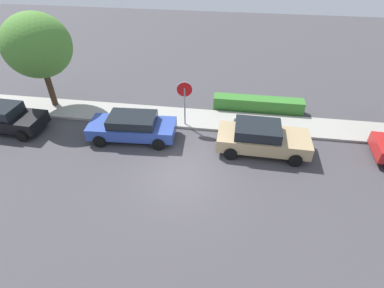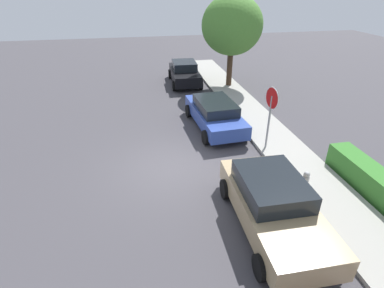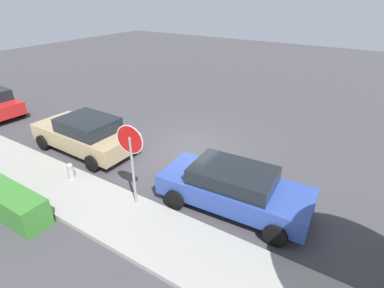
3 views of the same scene
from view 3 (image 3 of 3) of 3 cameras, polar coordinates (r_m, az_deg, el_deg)
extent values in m
plane|color=#423F44|center=(12.57, 0.07, -0.94)|extent=(60.00, 60.00, 0.00)
cube|color=#9E9B93|center=(9.52, -15.83, -12.05)|extent=(32.00, 2.03, 0.14)
cylinder|color=gray|center=(8.95, -11.11, -5.48)|extent=(0.08, 0.08, 2.36)
cylinder|color=white|center=(8.41, -11.78, 0.83)|extent=(0.86, 0.13, 0.87)
cylinder|color=red|center=(8.41, -11.78, 0.83)|extent=(0.81, 0.13, 0.81)
cube|color=#2D479E|center=(9.12, 7.99, -8.81)|extent=(4.58, 2.03, 0.61)
cube|color=black|center=(8.84, 7.86, -5.90)|extent=(2.50, 1.69, 0.46)
cylinder|color=black|center=(9.20, -3.22, -10.45)|extent=(0.65, 0.26, 0.64)
cylinder|color=black|center=(10.46, 1.92, -5.28)|extent=(0.65, 0.26, 0.64)
cylinder|color=black|center=(8.35, 15.61, -16.33)|extent=(0.65, 0.26, 0.64)
cylinder|color=black|center=(9.72, 18.34, -9.72)|extent=(0.65, 0.26, 0.64)
cube|color=tan|center=(12.97, -19.75, 1.43)|extent=(4.52, 1.97, 0.67)
cube|color=black|center=(12.49, -19.23, 3.52)|extent=(2.23, 1.70, 0.52)
cylinder|color=black|center=(13.85, -26.48, 0.28)|extent=(0.64, 0.23, 0.64)
cylinder|color=black|center=(14.75, -20.40, 3.07)|extent=(0.64, 0.23, 0.64)
cylinder|color=black|center=(11.51, -18.42, -3.51)|extent=(0.64, 0.23, 0.64)
cylinder|color=black|center=(12.57, -11.88, 0.08)|extent=(0.64, 0.23, 0.64)
cylinder|color=black|center=(18.14, -29.73, 5.56)|extent=(0.65, 0.26, 0.64)
cylinder|color=#A5A5A8|center=(11.20, -21.98, -5.36)|extent=(0.22, 0.22, 0.55)
sphere|color=#A5A5A8|center=(11.03, -22.28, -3.89)|extent=(0.21, 0.21, 0.21)
cylinder|color=#A5A5A8|center=(11.28, -22.49, -4.89)|extent=(0.08, 0.09, 0.09)
camera|label=1|loc=(21.05, 12.67, 36.38)|focal=28.00mm
camera|label=2|loc=(18.64, -26.36, 25.78)|focal=28.00mm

